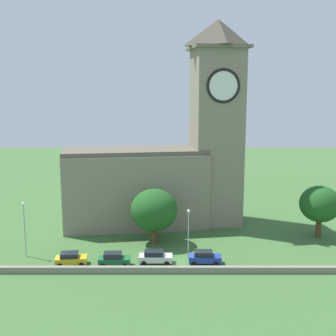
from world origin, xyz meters
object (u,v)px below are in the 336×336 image
at_px(car_blue, 203,257).
at_px(streetlamp_west_end, 22,221).
at_px(car_white, 153,257).
at_px(tree_by_tower, 152,210).
at_px(tree_riverside_west, 318,204).
at_px(church, 169,159).
at_px(car_yellow, 69,259).
at_px(streetlamp_west_mid, 187,226).
at_px(car_green, 112,259).

relative_size(car_blue, streetlamp_west_end, 0.56).
height_order(car_white, tree_by_tower, tree_by_tower).
relative_size(car_blue, tree_riverside_west, 0.53).
bearing_deg(streetlamp_west_end, car_white, -7.76).
height_order(church, car_yellow, church).
distance_m(car_yellow, tree_by_tower, 14.22).
height_order(streetlamp_west_mid, tree_riverside_west, tree_riverside_west).
height_order(car_blue, streetlamp_west_end, streetlamp_west_end).
bearing_deg(tree_riverside_west, tree_by_tower, -173.80).
bearing_deg(tree_by_tower, car_blue, -48.71).
relative_size(car_white, streetlamp_west_end, 0.58).
relative_size(car_yellow, tree_by_tower, 0.51).
xyz_separation_m(car_yellow, streetlamp_west_mid, (15.62, 2.27, 3.77)).
xyz_separation_m(car_white, streetlamp_west_mid, (4.50, 1.72, 3.75)).
bearing_deg(car_blue, tree_by_tower, 131.29).
distance_m(car_white, tree_by_tower, 8.81).
relative_size(car_green, tree_riverside_west, 0.51).
height_order(car_white, car_blue, car_blue).
distance_m(car_blue, streetlamp_west_mid, 4.68).
height_order(streetlamp_west_end, streetlamp_west_mid, streetlamp_west_end).
xyz_separation_m(car_yellow, streetlamp_west_end, (-6.87, 3.00, 4.24)).
bearing_deg(streetlamp_west_mid, car_blue, -42.59).
distance_m(streetlamp_west_mid, tree_by_tower, 7.72).
distance_m(car_green, car_blue, 11.95).
distance_m(car_yellow, car_green, 5.78).
bearing_deg(tree_riverside_west, streetlamp_west_mid, -157.12).
xyz_separation_m(car_white, tree_by_tower, (-0.36, 7.71, 4.25)).
relative_size(church, car_white, 7.61).
height_order(church, streetlamp_west_mid, church).
relative_size(tree_by_tower, tree_riverside_west, 1.02).
height_order(streetlamp_west_end, tree_by_tower, tree_by_tower).
bearing_deg(streetlamp_west_end, streetlamp_west_mid, -1.86).
bearing_deg(car_green, streetlamp_west_mid, 15.15).
bearing_deg(streetlamp_west_end, tree_by_tower, 16.59).
xyz_separation_m(tree_by_tower, tree_riverside_west, (25.63, 2.78, 0.17)).
bearing_deg(car_blue, tree_riverside_west, 29.70).
xyz_separation_m(car_green, car_white, (5.36, 0.95, -0.05)).
height_order(car_yellow, streetlamp_west_end, streetlamp_west_end).
relative_size(car_white, car_blue, 1.02).
relative_size(church, tree_by_tower, 4.09).
distance_m(church, tree_riverside_west, 24.82).
relative_size(church, car_green, 8.15).
bearing_deg(car_white, streetlamp_west_mid, 20.95).
bearing_deg(church, car_white, -97.15).
bearing_deg(streetlamp_west_end, church, 36.57).
height_order(car_green, tree_by_tower, tree_by_tower).
bearing_deg(streetlamp_west_mid, church, 98.37).
height_order(car_blue, streetlamp_west_mid, streetlamp_west_mid).
xyz_separation_m(church, streetlamp_west_mid, (2.31, -15.70, -6.59)).
xyz_separation_m(car_green, streetlamp_west_mid, (9.85, 2.67, 3.70)).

